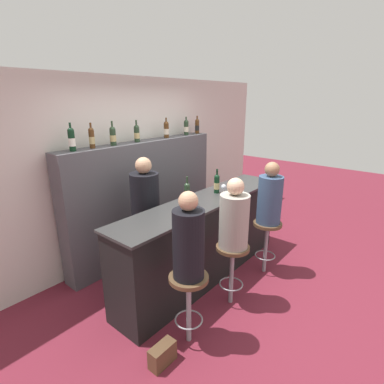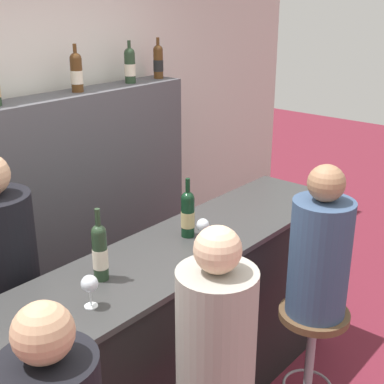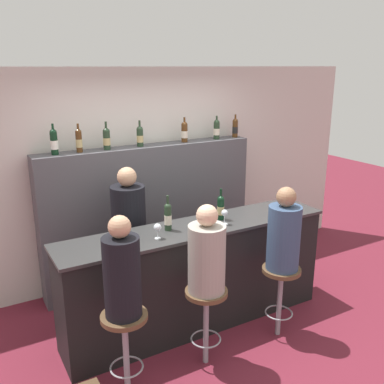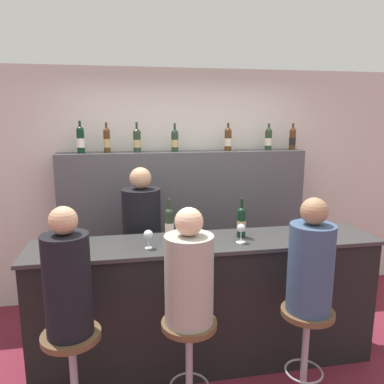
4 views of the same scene
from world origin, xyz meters
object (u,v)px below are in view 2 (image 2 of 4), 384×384
wine_bottle_backbar_4 (76,72)px  wine_glass_1 (203,227)px  wine_bottle_backbar_6 (158,61)px  wine_glass_0 (90,285)px  wine_bottle_counter_1 (188,213)px  wine_bottle_backbar_5 (130,65)px  guest_seated_right (320,251)px  guest_seated_middle (216,331)px  bar_stool_right (312,337)px  bartender (9,319)px  wine_bottle_counter_0 (100,252)px

wine_bottle_backbar_4 → wine_glass_1: (-0.23, -1.23, -0.64)m
wine_bottle_backbar_6 → wine_glass_0: (-1.71, -1.23, -0.64)m
wine_bottle_backbar_6 → wine_glass_0: 2.20m
wine_bottle_counter_1 → wine_bottle_backbar_5: 1.41m
wine_bottle_backbar_6 → guest_seated_right: wine_bottle_backbar_6 is taller
wine_bottle_backbar_4 → guest_seated_middle: 2.02m
wine_bottle_backbar_6 → bar_stool_right: wine_bottle_backbar_6 is taller
guest_seated_right → bartender: 1.63m
wine_bottle_backbar_6 → bartender: size_ratio=0.18×
wine_glass_1 → bar_stool_right: wine_glass_1 is taller
wine_bottle_counter_0 → bartender: bartender is taller
bar_stool_right → bartender: bearing=133.8°
bar_stool_right → wine_bottle_counter_0: bearing=145.4°
wine_bottle_backbar_5 → guest_seated_middle: bearing=-124.9°
wine_bottle_counter_1 → wine_bottle_backbar_5: size_ratio=1.12×
wine_bottle_counter_0 → wine_bottle_backbar_6: size_ratio=1.18×
wine_bottle_counter_0 → guest_seated_middle: size_ratio=0.44×
wine_bottle_counter_1 → guest_seated_middle: bearing=-131.5°
wine_bottle_counter_0 → guest_seated_right: guest_seated_right is taller
wine_bottle_backbar_4 → bartender: (-0.98, -0.56, -1.09)m
wine_glass_1 → guest_seated_middle: (-0.50, -0.48, -0.13)m
bartender → wine_bottle_counter_1: bearing=-33.3°
wine_bottle_counter_1 → wine_bottle_backbar_4: size_ratio=1.08×
wine_glass_1 → guest_seated_middle: 0.71m
wine_bottle_backbar_6 → wine_glass_1: size_ratio=1.90×
wine_bottle_backbar_6 → bar_stool_right: 2.22m
wine_bottle_backbar_4 → wine_bottle_backbar_5: wine_bottle_backbar_4 is taller
wine_bottle_backbar_4 → bar_stool_right: (0.12, -1.71, -1.27)m
wine_bottle_counter_0 → wine_glass_1: size_ratio=2.24×
guest_seated_middle → wine_glass_1: bearing=43.7°
bartender → wine_glass_0: bearing=-88.4°
wine_glass_0 → guest_seated_middle: bearing=-64.6°
wine_bottle_counter_1 → guest_seated_middle: (-0.55, -0.62, -0.15)m
bar_stool_right → bartender: bartender is taller
wine_bottle_backbar_4 → wine_glass_0: (-0.96, -1.23, -0.64)m
wine_bottle_backbar_5 → wine_glass_0: 1.99m
wine_glass_0 → guest_seated_middle: size_ratio=0.18×
wine_bottle_backbar_6 → wine_glass_0: size_ratio=2.03×
wine_bottle_backbar_6 → wine_glass_0: bearing=-144.3°
guest_seated_right → wine_bottle_backbar_4: bearing=94.1°
wine_bottle_counter_1 → wine_glass_0: 0.79m
wine_glass_0 → bartender: 0.80m
wine_bottle_counter_0 → wine_bottle_backbar_6: bearing=35.4°
wine_bottle_backbar_6 → guest_seated_middle: (-1.48, -1.71, -0.77)m
wine_bottle_backbar_6 → guest_seated_middle: wine_bottle_backbar_6 is taller
bar_stool_right → wine_bottle_backbar_6: bearing=69.9°
wine_bottle_counter_1 → bar_stool_right: 0.95m
wine_bottle_backbar_6 → guest_seated_middle: 2.39m
wine_bottle_counter_1 → wine_bottle_backbar_4: bearing=80.6°
wine_glass_1 → guest_seated_middle: size_ratio=0.20×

